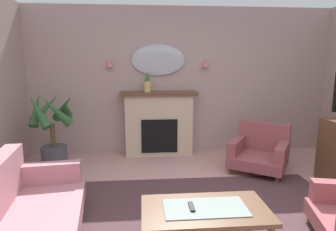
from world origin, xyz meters
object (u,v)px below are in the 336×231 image
object	(u,v)px
tv_remote	(192,207)
potted_plant_tall_palm	(53,130)
armchair_near_fireplace	(260,150)
wall_mirror	(158,60)
floral_couch	(19,214)
wall_sconce_left	(110,63)
mantel_vase_centre	(147,83)
fireplace	(159,124)
wall_sconce_right	(206,63)
coffee_table	(205,214)

from	to	relation	value
tv_remote	potted_plant_tall_palm	bearing A→B (deg)	128.42
tv_remote	armchair_near_fireplace	bearing A→B (deg)	53.97
wall_mirror	floral_couch	distance (m)	3.38
wall_sconce_left	potted_plant_tall_palm	world-z (taller)	wall_sconce_left
wall_sconce_left	tv_remote	bearing A→B (deg)	-71.64
mantel_vase_centre	floral_couch	xyz separation A→B (m)	(-1.22, -2.56, -0.99)
fireplace	wall_sconce_right	bearing A→B (deg)	6.16
potted_plant_tall_palm	tv_remote	bearing A→B (deg)	-51.58
mantel_vase_centre	tv_remote	xyz separation A→B (m)	(0.32, -2.81, -0.86)
fireplace	mantel_vase_centre	xyz separation A→B (m)	(-0.20, -0.03, 0.74)
wall_sconce_right	armchair_near_fireplace	size ratio (longest dim) A/B	0.12
coffee_table	potted_plant_tall_palm	distance (m)	3.04
tv_remote	floral_couch	distance (m)	1.57
tv_remote	wall_sconce_left	bearing A→B (deg)	108.36
mantel_vase_centre	armchair_near_fireplace	xyz separation A→B (m)	(1.75, -0.85, -1.00)
wall_sconce_left	coffee_table	distance (m)	3.38
fireplace	tv_remote	world-z (taller)	fireplace
wall_sconce_right	coffee_table	bearing A→B (deg)	-101.76
fireplace	floral_couch	distance (m)	2.97
floral_couch	wall_sconce_left	bearing A→B (deg)	77.94
coffee_table	armchair_near_fireplace	xyz separation A→B (m)	(1.31, 1.97, -0.08)
wall_mirror	floral_couch	bearing A→B (deg)	-117.52
wall_mirror	coffee_table	size ratio (longest dim) A/B	0.87
wall_sconce_right	floral_couch	distance (m)	3.76
wall_sconce_right	floral_couch	world-z (taller)	wall_sconce_right
wall_sconce_right	coffee_table	world-z (taller)	wall_sconce_right
tv_remote	armchair_near_fireplace	world-z (taller)	armchair_near_fireplace
mantel_vase_centre	wall_sconce_right	size ratio (longest dim) A/B	2.45
fireplace	wall_mirror	world-z (taller)	wall_mirror
fireplace	coffee_table	size ratio (longest dim) A/B	1.24
coffee_table	wall_sconce_right	bearing A→B (deg)	78.24
mantel_vase_centre	wall_mirror	xyz separation A→B (m)	(0.20, 0.17, 0.40)
wall_sconce_left	tv_remote	world-z (taller)	wall_sconce_left
wall_sconce_right	tv_remote	world-z (taller)	wall_sconce_right
mantel_vase_centre	floral_couch	size ratio (longest dim) A/B	0.19
coffee_table	tv_remote	xyz separation A→B (m)	(-0.12, 0.01, 0.07)
mantel_vase_centre	floral_couch	bearing A→B (deg)	-115.52
fireplace	tv_remote	xyz separation A→B (m)	(0.12, -2.83, -0.12)
wall_sconce_left	tv_remote	distance (m)	3.31
mantel_vase_centre	tv_remote	world-z (taller)	mantel_vase_centre
mantel_vase_centre	coffee_table	bearing A→B (deg)	-81.14
fireplace	coffee_table	bearing A→B (deg)	-85.20
mantel_vase_centre	armchair_near_fireplace	size ratio (longest dim) A/B	0.30
mantel_vase_centre	wall_mirror	size ratio (longest dim) A/B	0.36
armchair_near_fireplace	wall_mirror	bearing A→B (deg)	146.64
wall_sconce_right	tv_remote	distance (m)	3.25
wall_sconce_left	fireplace	bearing A→B (deg)	-6.16
wall_mirror	tv_remote	size ratio (longest dim) A/B	6.00
wall_sconce_left	floral_couch	distance (m)	3.05
tv_remote	potted_plant_tall_palm	world-z (taller)	potted_plant_tall_palm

